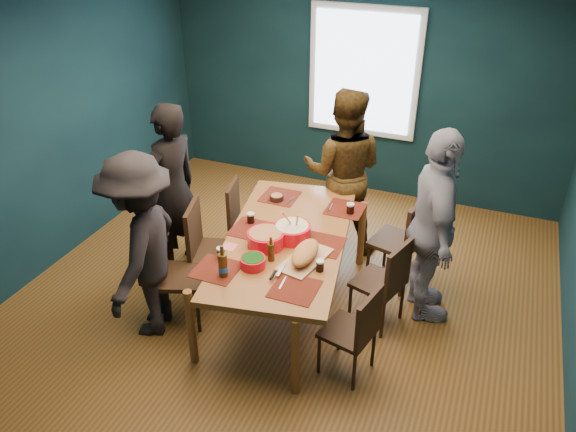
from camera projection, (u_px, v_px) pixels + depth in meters
name	position (u px, v px, depth m)	size (l,w,h in m)	color
room	(298.00, 157.00, 5.03)	(5.01, 5.01, 2.71)	brown
dining_table	(286.00, 244.00, 5.01)	(1.37, 2.21, 0.78)	#925C2B
chair_left_far	(242.00, 216.00, 5.84)	(0.47, 0.47, 0.87)	#321F10
chair_left_mid	(206.00, 243.00, 5.28)	(0.54, 0.54, 0.97)	#321F10
chair_left_near	(167.00, 267.00, 4.95)	(0.56, 0.56, 0.96)	#321F10
chair_right_far	(405.00, 236.00, 5.39)	(0.53, 0.53, 0.96)	#321F10
chair_right_mid	(387.00, 278.00, 4.89)	(0.50, 0.50, 0.88)	#321F10
chair_right_near	(357.00, 328.00, 4.38)	(0.45, 0.45, 0.84)	#321F10
person_far_left	(172.00, 190.00, 5.52)	(0.65, 0.42, 1.78)	black
person_back	(343.00, 171.00, 5.87)	(0.87, 0.68, 1.79)	black
person_right	(433.00, 228.00, 4.85)	(1.07, 0.44, 1.82)	white
person_near_left	(142.00, 248.00, 4.71)	(1.10, 0.63, 1.70)	black
bowl_salad	(266.00, 239.00, 4.81)	(0.32, 0.32, 0.13)	red
bowl_dumpling	(292.00, 231.00, 4.91)	(0.33, 0.33, 0.30)	red
bowl_herbs	(253.00, 262.00, 4.55)	(0.21, 0.21, 0.09)	red
cutting_board	(305.00, 254.00, 4.61)	(0.36, 0.66, 0.14)	tan
small_bowl	(277.00, 197.00, 5.54)	(0.14, 0.14, 0.06)	black
beer_bottle_a	(223.00, 265.00, 4.42)	(0.08, 0.08, 0.29)	#41250B
beer_bottle_b	(271.00, 251.00, 4.61)	(0.06, 0.06, 0.22)	#41250B
cola_glass_a	(221.00, 252.00, 4.66)	(0.07, 0.07, 0.10)	black
cola_glass_b	(320.00, 265.00, 4.51)	(0.07, 0.07, 0.10)	black
cola_glass_c	(350.00, 208.00, 5.30)	(0.08, 0.08, 0.11)	black
cola_glass_d	(251.00, 218.00, 5.15)	(0.07, 0.07, 0.10)	black
napkin_a	(333.00, 241.00, 4.91)	(0.15, 0.15, 0.00)	#E15F6A
napkin_b	(229.00, 247.00, 4.83)	(0.12, 0.12, 0.00)	#E15F6A
napkin_c	(298.00, 294.00, 4.27)	(0.15, 0.15, 0.00)	#E15F6A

